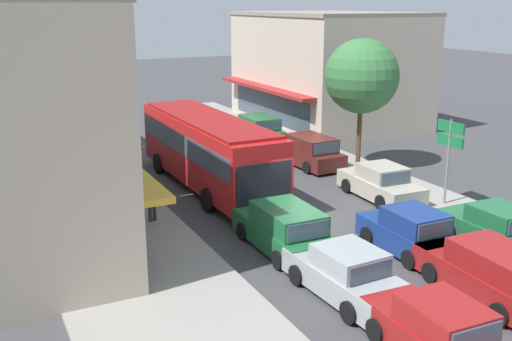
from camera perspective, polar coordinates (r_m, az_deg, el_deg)
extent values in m
plane|color=#3F3F42|center=(22.38, 5.36, -5.44)|extent=(140.00, 140.00, 0.00)
cube|color=silver|center=(25.67, 0.69, -2.57)|extent=(0.20, 28.00, 0.01)
cube|color=gray|center=(25.38, -15.27, -3.20)|extent=(5.20, 44.00, 0.14)
cube|color=gray|center=(30.41, 9.42, 0.25)|extent=(2.80, 44.00, 0.12)
cube|color=#B2A38E|center=(19.25, -23.11, 2.36)|extent=(6.34, 7.68, 8.04)
cube|color=gold|center=(20.06, -12.39, -0.13)|extent=(1.10, 7.06, 0.20)
cube|color=#425160|center=(20.36, -13.32, -3.79)|extent=(0.06, 6.14, 1.80)
cube|color=#2D703D|center=(28.53, -16.79, 4.22)|extent=(1.10, 8.61, 0.20)
cube|color=#425160|center=(28.74, -17.41, 1.59)|extent=(0.06, 7.49, 1.80)
cube|color=#4C4742|center=(37.83, -18.34, 6.77)|extent=(1.10, 8.20, 0.20)
cube|color=#425160|center=(37.98, -18.80, 4.77)|extent=(0.06, 7.13, 1.80)
cube|color=beige|center=(41.65, 6.78, 9.47)|extent=(8.69, 12.53, 7.22)
cube|color=maroon|center=(39.37, 0.81, 7.88)|extent=(1.10, 11.53, 0.20)
cube|color=#425160|center=(39.76, 1.35, 6.06)|extent=(0.06, 10.03, 1.80)
cube|color=gray|center=(41.42, 6.95, 14.60)|extent=(8.85, 12.53, 0.24)
cube|color=red|center=(26.64, -4.62, 1.99)|extent=(2.59, 10.82, 2.70)
cube|color=#425160|center=(26.55, -4.63, 2.84)|extent=(2.63, 10.39, 0.90)
cube|color=black|center=(21.93, 0.80, -1.51)|extent=(2.25, 0.08, 1.76)
cube|color=maroon|center=(26.34, -4.68, 4.97)|extent=(2.46, 9.96, 0.12)
cylinder|color=black|center=(29.61, -9.27, 0.67)|extent=(0.27, 0.96, 0.96)
cylinder|color=black|center=(30.41, -4.78, 1.23)|extent=(0.27, 0.96, 0.96)
cylinder|color=black|center=(23.89, -4.61, -2.82)|extent=(0.27, 0.96, 0.96)
cylinder|color=black|center=(24.89, 0.72, -2.00)|extent=(0.27, 0.96, 0.96)
cube|color=#1E6638|center=(20.26, 2.56, -6.13)|extent=(1.80, 4.52, 0.76)
cube|color=#1E6638|center=(19.72, 3.06, -4.52)|extent=(1.66, 2.62, 0.68)
cube|color=#425160|center=(20.81, 1.31, -3.40)|extent=(1.51, 0.07, 0.58)
cube|color=#425160|center=(18.65, 5.02, -5.77)|extent=(1.48, 0.07, 0.54)
cylinder|color=black|center=(21.10, -1.31, -5.82)|extent=(0.19, 0.62, 0.62)
cylinder|color=black|center=(21.83, 2.91, -5.08)|extent=(0.19, 0.62, 0.62)
cylinder|color=black|center=(18.86, 2.13, -8.52)|extent=(0.19, 0.62, 0.62)
cylinder|color=black|center=(19.68, 6.70, -7.56)|extent=(0.19, 0.62, 0.62)
cube|color=maroon|center=(18.34, 21.19, -9.66)|extent=(1.95, 4.57, 0.76)
cube|color=maroon|center=(17.84, 22.21, -7.96)|extent=(1.75, 2.67, 0.68)
cube|color=#425160|center=(18.69, 19.33, -6.59)|extent=(1.51, 0.12, 0.58)
cylinder|color=black|center=(18.75, 16.28, -9.34)|extent=(0.21, 0.63, 0.62)
cylinder|color=black|center=(19.86, 20.22, -8.25)|extent=(0.21, 0.63, 0.62)
cylinder|color=black|center=(17.03, 22.20, -12.58)|extent=(0.21, 0.63, 0.62)
cube|color=#9EA3A8|center=(17.36, 8.61, -10.22)|extent=(1.92, 4.28, 0.72)
cube|color=#9EA3A8|center=(17.01, 8.90, -8.34)|extent=(1.64, 1.87, 0.60)
cube|color=#425160|center=(17.68, 7.07, -7.32)|extent=(1.44, 0.13, 0.51)
cube|color=#425160|center=(16.37, 10.89, -9.45)|extent=(1.41, 0.13, 0.48)
cylinder|color=black|center=(17.91, 3.88, -9.92)|extent=(0.21, 0.63, 0.62)
cylinder|color=black|center=(18.82, 8.34, -8.74)|extent=(0.21, 0.63, 0.62)
cylinder|color=black|center=(16.10, 8.87, -13.22)|extent=(0.21, 0.63, 0.62)
cylinder|color=black|center=(17.10, 13.53, -11.66)|extent=(0.21, 0.63, 0.62)
cube|color=navy|center=(20.67, 14.25, -6.17)|extent=(1.71, 3.73, 0.76)
cube|color=navy|center=(20.21, 14.92, -4.60)|extent=(1.56, 1.93, 0.64)
cube|color=#425160|center=(20.91, 13.23, -3.79)|extent=(1.40, 0.09, 0.54)
cube|color=#425160|center=(19.54, 16.74, -5.45)|extent=(1.37, 0.09, 0.51)
cylinder|color=black|center=(21.08, 10.57, -6.11)|extent=(0.19, 0.62, 0.62)
cylinder|color=black|center=(22.03, 14.06, -5.35)|extent=(0.19, 0.62, 0.62)
cylinder|color=black|center=(19.48, 14.39, -8.23)|extent=(0.19, 0.62, 0.62)
cylinder|color=black|center=(20.50, 17.97, -7.28)|extent=(0.19, 0.62, 0.62)
cube|color=maroon|center=(15.03, 16.54, -15.05)|extent=(1.76, 3.75, 0.76)
cube|color=maroon|center=(14.50, 17.55, -13.17)|extent=(1.58, 1.95, 0.64)
cube|color=#425160|center=(15.14, 15.08, -11.69)|extent=(1.40, 0.10, 0.54)
cube|color=#425160|center=(13.91, 20.28, -14.76)|extent=(1.37, 0.10, 0.51)
cylinder|color=black|center=(15.41, 11.32, -14.75)|extent=(0.20, 0.63, 0.62)
cylinder|color=black|center=(16.33, 16.14, -13.24)|extent=(0.20, 0.63, 0.62)
cube|color=#1E6638|center=(21.93, 21.92, -5.60)|extent=(1.75, 4.21, 0.72)
cube|color=#1E6638|center=(21.65, 22.29, -4.05)|extent=(1.57, 1.81, 0.60)
cube|color=#425160|center=(22.22, 20.53, -3.37)|extent=(1.44, 0.07, 0.51)
cylinder|color=black|center=(22.19, 17.96, -5.51)|extent=(0.18, 0.62, 0.62)
cylinder|color=black|center=(23.38, 20.99, -4.72)|extent=(0.18, 0.62, 0.62)
cylinder|color=black|center=(20.63, 22.87, -7.63)|extent=(0.18, 0.62, 0.62)
cube|color=#B7B29E|center=(25.95, 11.75, -1.53)|extent=(1.87, 4.26, 0.72)
cube|color=#B7B29E|center=(25.69, 11.96, -0.19)|extent=(1.62, 1.86, 0.60)
cube|color=#425160|center=(26.41, 10.80, 0.31)|extent=(1.44, 0.11, 0.51)
cube|color=#425160|center=(24.98, 13.19, -0.71)|extent=(1.41, 0.11, 0.48)
cylinder|color=black|center=(26.53, 8.64, -1.45)|extent=(0.20, 0.63, 0.62)
cylinder|color=black|center=(27.47, 11.66, -1.00)|extent=(0.20, 0.63, 0.62)
cylinder|color=black|center=(24.56, 11.80, -3.01)|extent=(0.20, 0.63, 0.62)
cylinder|color=black|center=(25.57, 14.94, -2.46)|extent=(0.20, 0.63, 0.62)
cube|color=#561E19|center=(30.73, 4.91, 1.45)|extent=(1.92, 4.56, 0.76)
cube|color=#561E19|center=(30.27, 5.30, 2.63)|extent=(1.73, 2.66, 0.68)
cube|color=#425160|center=(31.35, 3.97, 3.11)|extent=(1.51, 0.11, 0.58)
cube|color=#425160|center=(29.21, 6.73, 2.11)|extent=(1.48, 0.11, 0.54)
cylinder|color=black|center=(31.43, 2.21, 1.43)|extent=(0.20, 0.63, 0.62)
cylinder|color=black|center=(32.34, 4.90, 1.79)|extent=(0.20, 0.63, 0.62)
cylinder|color=black|center=(29.22, 4.90, 0.28)|extent=(0.20, 0.63, 0.62)
cylinder|color=black|center=(30.19, 7.70, 0.70)|extent=(0.20, 0.63, 0.62)
cube|color=#1E6638|center=(35.96, 0.09, 3.61)|extent=(1.89, 4.55, 0.76)
cube|color=#1E6638|center=(35.50, 0.32, 4.63)|extent=(1.71, 2.65, 0.68)
cube|color=#425160|center=(36.68, -0.55, 4.99)|extent=(1.51, 0.10, 0.58)
cube|color=#425160|center=(34.34, 1.26, 4.25)|extent=(1.48, 0.10, 0.54)
cylinder|color=black|center=(36.87, -2.04, 3.56)|extent=(0.20, 0.62, 0.62)
cylinder|color=black|center=(37.56, 0.44, 3.80)|extent=(0.20, 0.62, 0.62)
cylinder|color=black|center=(34.45, -0.30, 2.71)|extent=(0.20, 0.62, 0.62)
cylinder|color=black|center=(35.19, 2.31, 2.98)|extent=(0.20, 0.62, 0.62)
cylinder|color=gray|center=(40.50, -16.48, 6.60)|extent=(0.12, 0.12, 4.20)
cube|color=black|center=(40.28, -16.67, 9.06)|extent=(0.24, 0.24, 0.68)
sphere|color=red|center=(40.28, -16.50, 9.40)|extent=(0.13, 0.13, 0.13)
sphere|color=black|center=(40.30, -16.48, 9.09)|extent=(0.13, 0.13, 0.13)
sphere|color=black|center=(40.33, -16.45, 8.78)|extent=(0.13, 0.13, 0.13)
cylinder|color=gray|center=(25.29, 17.78, 0.63)|extent=(0.10, 0.10, 3.60)
cube|color=#19753D|center=(24.95, 18.10, 3.95)|extent=(0.08, 1.40, 0.44)
cube|color=white|center=(24.98, 18.17, 3.96)|extent=(0.01, 1.10, 0.10)
cube|color=#19753D|center=(25.06, 17.99, 2.72)|extent=(0.08, 1.40, 0.44)
cube|color=white|center=(25.09, 18.07, 2.73)|extent=(0.01, 1.10, 0.10)
cylinder|color=brown|center=(30.38, 9.79, 3.34)|extent=(0.24, 0.24, 3.33)
cylinder|color=brown|center=(30.26, 9.60, 7.53)|extent=(0.10, 0.76, 1.12)
cylinder|color=brown|center=(30.21, 10.52, 7.38)|extent=(0.78, 0.10, 1.03)
cylinder|color=brown|center=(29.72, 10.40, 6.96)|extent=(0.10, 0.84, 0.74)
cylinder|color=brown|center=(29.79, 9.44, 7.48)|extent=(0.78, 0.10, 1.19)
sphere|color=#38753D|center=(29.90, 10.05, 8.85)|extent=(3.64, 3.64, 3.64)
cylinder|color=#4C4742|center=(27.76, -12.54, -0.33)|extent=(0.14, 0.14, 0.84)
cylinder|color=#4C4742|center=(27.61, -12.70, -0.43)|extent=(0.14, 0.14, 0.84)
cube|color=#478951|center=(27.50, -12.70, 1.02)|extent=(0.40, 0.42, 0.56)
sphere|color=#9E7051|center=(27.41, -12.75, 1.83)|extent=(0.22, 0.22, 0.22)
cylinder|color=#478951|center=(27.71, -12.50, 1.14)|extent=(0.09, 0.09, 0.54)
cylinder|color=#478951|center=(27.30, -12.92, 0.89)|extent=(0.09, 0.09, 0.54)
cube|color=maroon|center=(27.27, -12.92, 0.48)|extent=(0.25, 0.23, 0.22)
cylinder|color=#333338|center=(22.80, -9.65, -3.70)|extent=(0.14, 0.14, 0.84)
cylinder|color=#333338|center=(22.73, -10.06, -3.78)|extent=(0.14, 0.14, 0.84)
cube|color=#478951|center=(22.54, -9.94, -2.07)|extent=(0.39, 0.27, 0.56)
sphere|color=brown|center=(22.43, -9.98, -1.09)|extent=(0.22, 0.22, 0.22)
cylinder|color=#478951|center=(22.64, -9.39, -1.96)|extent=(0.09, 0.09, 0.54)
cylinder|color=#478951|center=(22.45, -10.49, -2.17)|extent=(0.09, 0.09, 0.54)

